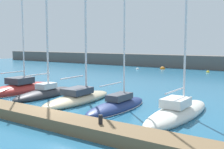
% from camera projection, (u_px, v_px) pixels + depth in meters
% --- Properties ---
extents(ground_plane, '(120.00, 120.00, 0.00)m').
position_uv_depth(ground_plane, '(66.00, 114.00, 17.42)').
color(ground_plane, '#236084').
extents(dock_pier, '(25.52, 1.67, 0.59)m').
position_uv_depth(dock_pier, '(40.00, 117.00, 15.71)').
color(dock_pier, brown).
rests_on(dock_pier, ground_plane).
extents(breakwater_seawall, '(108.00, 3.33, 2.27)m').
position_uv_depth(breakwater_seawall, '(222.00, 63.00, 46.86)').
color(breakwater_seawall, '#5B5651').
rests_on(breakwater_seawall, ground_plane).
extents(sailboat_red_nearest, '(3.20, 7.86, 13.27)m').
position_uv_depth(sailboat_red_nearest, '(20.00, 88.00, 25.37)').
color(sailboat_red_nearest, '#B72D28').
rests_on(sailboat_red_nearest, ground_plane).
extents(sailboat_charcoal_second, '(2.52, 6.86, 12.56)m').
position_uv_depth(sailboat_charcoal_second, '(45.00, 92.00, 23.40)').
color(sailboat_charcoal_second, '#2D2D33').
rests_on(sailboat_charcoal_second, ground_plane).
extents(sailboat_sand_third, '(2.55, 7.35, 12.02)m').
position_uv_depth(sailboat_sand_third, '(78.00, 97.00, 21.05)').
color(sailboat_sand_third, beige).
rests_on(sailboat_sand_third, ground_plane).
extents(sailboat_navy_fourth, '(2.00, 6.50, 14.21)m').
position_uv_depth(sailboat_navy_fourth, '(117.00, 105.00, 18.78)').
color(sailboat_navy_fourth, navy).
rests_on(sailboat_navy_fourth, ground_plane).
extents(sailboat_ivory_fifth, '(2.05, 7.99, 12.85)m').
position_uv_depth(sailboat_ivory_fifth, '(178.00, 112.00, 16.79)').
color(sailboat_ivory_fifth, silver).
rests_on(sailboat_ivory_fifth, ground_plane).
extents(mooring_buoy_yellow, '(0.52, 0.52, 0.52)m').
position_uv_depth(mooring_buoy_yellow, '(208.00, 72.00, 42.79)').
color(mooring_buoy_yellow, yellow).
rests_on(mooring_buoy_yellow, ground_plane).
extents(mooring_buoy_orange, '(0.86, 0.86, 0.86)m').
position_uv_depth(mooring_buoy_orange, '(162.00, 69.00, 48.28)').
color(mooring_buoy_orange, orange).
rests_on(mooring_buoy_orange, ground_plane).
extents(mooring_buoy_white, '(0.53, 0.53, 0.53)m').
position_uv_depth(mooring_buoy_white, '(137.00, 69.00, 47.78)').
color(mooring_buoy_white, white).
rests_on(mooring_buoy_white, ground_plane).
extents(dock_bollard, '(0.20, 0.20, 0.44)m').
position_uv_depth(dock_bollard, '(101.00, 119.00, 13.22)').
color(dock_bollard, black).
rests_on(dock_bollard, dock_pier).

